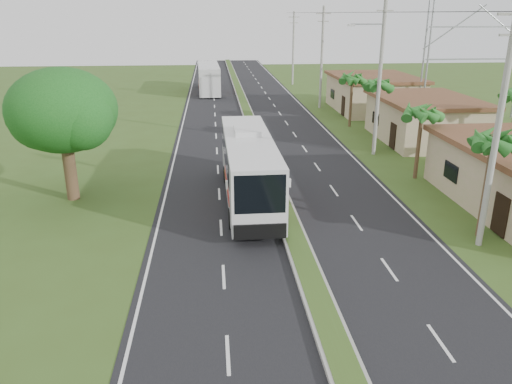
{
  "coord_description": "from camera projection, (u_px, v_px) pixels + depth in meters",
  "views": [
    {
      "loc": [
        -3.76,
        -18.18,
        10.23
      ],
      "look_at": [
        -1.7,
        5.21,
        1.8
      ],
      "focal_mm": 35.0,
      "sensor_mm": 36.0,
      "label": 1
    }
  ],
  "objects": [
    {
      "name": "utility_pole_d",
      "position": [
        293.0,
        48.0,
        74.05
      ],
      "size": [
        1.6,
        0.28,
        10.5
      ],
      "color": "gray",
      "rests_on": "ground"
    },
    {
      "name": "utility_pole_a",
      "position": [
        498.0,
        126.0,
        21.47
      ],
      "size": [
        1.6,
        0.28,
        11.0
      ],
      "color": "gray",
      "rests_on": "ground"
    },
    {
      "name": "shop_far",
      "position": [
        373.0,
        93.0,
        55.06
      ],
      "size": [
        8.6,
        11.6,
        3.82
      ],
      "color": "tan",
      "rests_on": "ground"
    },
    {
      "name": "palm_verge_d",
      "position": [
        352.0,
        78.0,
        46.29
      ],
      "size": [
        2.4,
        2.4,
        5.25
      ],
      "color": "#473321",
      "rests_on": "ground"
    },
    {
      "name": "motorcyclist",
      "position": [
        270.0,
        184.0,
        29.11
      ],
      "size": [
        1.87,
        0.84,
        2.28
      ],
      "rotation": [
        0.0,
        0.0,
        -0.19
      ],
      "color": "black",
      "rests_on": "ground"
    },
    {
      "name": "coach_bus_main",
      "position": [
        249.0,
        164.0,
        28.22
      ],
      "size": [
        2.74,
        12.45,
        4.02
      ],
      "rotation": [
        0.0,
        0.0,
        0.01
      ],
      "color": "silver",
      "rests_on": "ground"
    },
    {
      "name": "palm_verge_a",
      "position": [
        493.0,
        141.0,
        22.76
      ],
      "size": [
        2.4,
        2.4,
        5.45
      ],
      "color": "#473321",
      "rests_on": "ground"
    },
    {
      "name": "palm_verge_c",
      "position": [
        378.0,
        85.0,
        37.61
      ],
      "size": [
        2.4,
        2.4,
        5.85
      ],
      "color": "#473321",
      "rests_on": "ground"
    },
    {
      "name": "utility_pole_c",
      "position": [
        322.0,
        57.0,
        55.22
      ],
      "size": [
        1.6,
        0.28,
        11.0
      ],
      "color": "gray",
      "rests_on": "ground"
    },
    {
      "name": "ground",
      "position": [
        308.0,
        273.0,
        20.81
      ],
      "size": [
        180.0,
        180.0,
        0.0
      ],
      "primitive_type": "plane",
      "color": "#3A521E",
      "rests_on": "ground"
    },
    {
      "name": "lane_edge_left",
      "position": [
        176.0,
        152.0,
        39.01
      ],
      "size": [
        0.12,
        160.0,
        0.01
      ],
      "primitive_type": "cube",
      "color": "silver",
      "rests_on": "ground"
    },
    {
      "name": "median_strip",
      "position": [
        261.0,
        149.0,
        39.52
      ],
      "size": [
        1.2,
        160.0,
        0.18
      ],
      "color": "gray",
      "rests_on": "ground"
    },
    {
      "name": "palm_verge_b",
      "position": [
        422.0,
        112.0,
        31.36
      ],
      "size": [
        2.4,
        2.4,
        5.05
      ],
      "color": "#473321",
      "rests_on": "ground"
    },
    {
      "name": "coach_bus_far",
      "position": [
        209.0,
        76.0,
        68.17
      ],
      "size": [
        3.04,
        12.62,
        3.66
      ],
      "rotation": [
        0.0,
        0.0,
        0.03
      ],
      "color": "silver",
      "rests_on": "ground"
    },
    {
      "name": "shop_mid",
      "position": [
        424.0,
        119.0,
        41.96
      ],
      "size": [
        7.6,
        10.6,
        3.67
      ],
      "color": "tan",
      "rests_on": "ground"
    },
    {
      "name": "lane_edge_right",
      "position": [
        344.0,
        148.0,
        40.11
      ],
      "size": [
        0.12,
        160.0,
        0.01
      ],
      "primitive_type": "cube",
      "color": "silver",
      "rests_on": "ground"
    },
    {
      "name": "road_asphalt",
      "position": [
        261.0,
        150.0,
        39.56
      ],
      "size": [
        14.0,
        160.0,
        0.02
      ],
      "primitive_type": "cube",
      "color": "black",
      "rests_on": "ground"
    },
    {
      "name": "utility_pole_b",
      "position": [
        380.0,
        71.0,
        36.27
      ],
      "size": [
        3.2,
        0.28,
        12.0
      ],
      "color": "gray",
      "rests_on": "ground"
    },
    {
      "name": "shade_tree",
      "position": [
        61.0,
        113.0,
        27.5
      ],
      "size": [
        6.3,
        6.0,
        7.54
      ],
      "color": "#473321",
      "rests_on": "ground"
    },
    {
      "name": "billboard_lattice",
      "position": [
        476.0,
        50.0,
        48.44
      ],
      "size": [
        10.18,
        1.18,
        12.07
      ],
      "color": "gray",
      "rests_on": "ground"
    }
  ]
}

